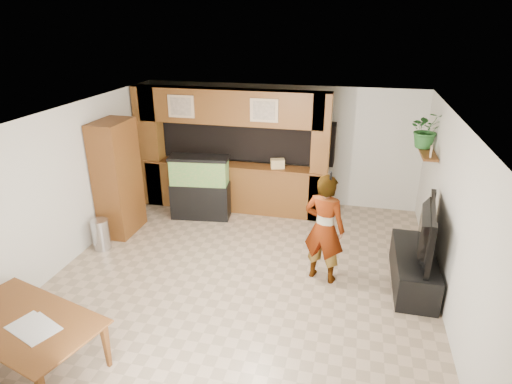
% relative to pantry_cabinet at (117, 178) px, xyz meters
% --- Properties ---
extents(floor, '(6.50, 6.50, 0.00)m').
position_rel_pantry_cabinet_xyz_m(floor, '(2.70, -1.01, -1.09)').
color(floor, '#9E876E').
rests_on(floor, ground).
extents(ceiling, '(6.50, 6.50, 0.00)m').
position_rel_pantry_cabinet_xyz_m(ceiling, '(2.70, -1.01, 1.51)').
color(ceiling, white).
rests_on(ceiling, wall_back).
extents(wall_back, '(6.00, 0.00, 6.00)m').
position_rel_pantry_cabinet_xyz_m(wall_back, '(2.70, 2.24, 0.21)').
color(wall_back, beige).
rests_on(wall_back, floor).
extents(wall_left, '(0.00, 6.50, 6.50)m').
position_rel_pantry_cabinet_xyz_m(wall_left, '(-0.30, -1.01, 0.21)').
color(wall_left, beige).
rests_on(wall_left, floor).
extents(wall_right, '(0.00, 6.50, 6.50)m').
position_rel_pantry_cabinet_xyz_m(wall_right, '(5.70, -1.01, 0.21)').
color(wall_right, beige).
rests_on(wall_right, floor).
extents(partition, '(4.20, 0.99, 2.60)m').
position_rel_pantry_cabinet_xyz_m(partition, '(1.75, 1.62, 0.22)').
color(partition, brown).
rests_on(partition, floor).
extents(wall_clock, '(0.05, 0.25, 0.25)m').
position_rel_pantry_cabinet_xyz_m(wall_clock, '(-0.27, -0.01, 0.81)').
color(wall_clock, black).
rests_on(wall_clock, wall_left).
extents(wall_shelf, '(0.25, 0.90, 0.04)m').
position_rel_pantry_cabinet_xyz_m(wall_shelf, '(5.55, 0.94, 0.61)').
color(wall_shelf, brown).
rests_on(wall_shelf, wall_right).
extents(pantry_cabinet, '(0.55, 0.90, 2.19)m').
position_rel_pantry_cabinet_xyz_m(pantry_cabinet, '(0.00, 0.00, 0.00)').
color(pantry_cabinet, brown).
rests_on(pantry_cabinet, floor).
extents(trash_can, '(0.31, 0.31, 0.57)m').
position_rel_pantry_cabinet_xyz_m(trash_can, '(-0.01, -0.74, -0.81)').
color(trash_can, '#B2B2B7').
rests_on(trash_can, floor).
extents(aquarium, '(1.20, 0.45, 1.33)m').
position_rel_pantry_cabinet_xyz_m(aquarium, '(1.28, 0.94, -0.45)').
color(aquarium, black).
rests_on(aquarium, floor).
extents(tv_stand, '(0.59, 1.61, 0.54)m').
position_rel_pantry_cabinet_xyz_m(tv_stand, '(5.35, -0.62, -0.83)').
color(tv_stand, black).
rests_on(tv_stand, floor).
extents(television, '(0.37, 1.45, 0.83)m').
position_rel_pantry_cabinet_xyz_m(television, '(5.35, -0.62, -0.14)').
color(television, black).
rests_on(television, tv_stand).
extents(photo_frame, '(0.04, 0.14, 0.19)m').
position_rel_pantry_cabinet_xyz_m(photo_frame, '(5.55, 0.64, 0.72)').
color(photo_frame, tan).
rests_on(photo_frame, wall_shelf).
extents(potted_plant, '(0.68, 0.62, 0.67)m').
position_rel_pantry_cabinet_xyz_m(potted_plant, '(5.52, 1.21, 0.96)').
color(potted_plant, '#276329').
rests_on(potted_plant, wall_shelf).
extents(person, '(0.74, 0.59, 1.78)m').
position_rel_pantry_cabinet_xyz_m(person, '(3.94, -0.78, -0.20)').
color(person, '#8E6F4E').
rests_on(person, floor).
extents(microphone, '(0.03, 0.09, 0.15)m').
position_rel_pantry_cabinet_xyz_m(microphone, '(3.99, -0.94, 0.73)').
color(microphone, black).
rests_on(microphone, person).
extents(dining_table, '(2.06, 1.49, 0.65)m').
position_rel_pantry_cabinet_xyz_m(dining_table, '(0.70, -3.48, -0.77)').
color(dining_table, brown).
rests_on(dining_table, floor).
extents(newspaper_a, '(0.59, 0.51, 0.01)m').
position_rel_pantry_cabinet_xyz_m(newspaper_a, '(0.88, -3.52, -0.44)').
color(newspaper_a, silver).
rests_on(newspaper_a, dining_table).
extents(newspaper_b, '(0.61, 0.54, 0.01)m').
position_rel_pantry_cabinet_xyz_m(newspaper_b, '(0.96, -3.54, -0.44)').
color(newspaper_b, silver).
rests_on(newspaper_b, dining_table).
extents(counter_box, '(0.32, 0.26, 0.18)m').
position_rel_pantry_cabinet_xyz_m(counter_box, '(2.80, 1.44, 0.04)').
color(counter_box, tan).
rests_on(counter_box, partition).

